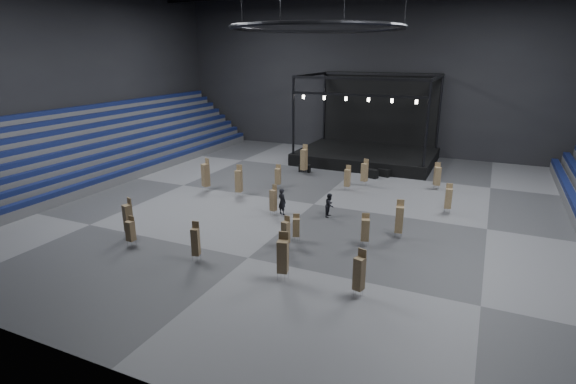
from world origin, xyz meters
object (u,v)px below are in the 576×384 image
at_px(chair_stack_3, 239,181).
at_px(chair_stack_6, 286,232).
at_px(flight_case_right, 384,173).
at_px(chair_stack_14, 365,229).
at_px(flight_case_mid, 371,174).
at_px(chair_stack_5, 278,176).
at_px(chair_stack_16, 196,241).
at_px(chair_stack_13, 130,230).
at_px(chair_stack_8, 296,227).
at_px(crew_member, 330,205).
at_px(chair_stack_10, 206,175).
at_px(chair_stack_17, 437,176).
at_px(chair_stack_0, 128,217).
at_px(man_center, 282,201).
at_px(chair_stack_11, 347,177).
at_px(stage, 368,147).
at_px(chair_stack_1, 365,172).
at_px(chair_stack_4, 273,200).
at_px(flight_case_left, 305,168).
at_px(chair_stack_12, 304,159).
at_px(chair_stack_9, 283,256).
at_px(chair_stack_15, 448,198).
at_px(chair_stack_7, 359,273).
at_px(chair_stack_2, 399,219).

xyz_separation_m(chair_stack_3, chair_stack_6, (7.75, -7.67, -0.30)).
relative_size(flight_case_right, chair_stack_14, 0.52).
relative_size(flight_case_mid, chair_stack_5, 0.58).
bearing_deg(chair_stack_16, chair_stack_13, 163.54).
height_order(chair_stack_3, chair_stack_13, chair_stack_3).
relative_size(chair_stack_8, crew_member, 1.02).
relative_size(chair_stack_13, chair_stack_16, 0.82).
distance_m(chair_stack_5, chair_stack_8, 11.55).
relative_size(chair_stack_10, chair_stack_17, 1.21).
distance_m(flight_case_right, chair_stack_17, 5.66).
bearing_deg(chair_stack_0, flight_case_mid, 83.85).
relative_size(chair_stack_6, chair_stack_8, 1.15).
xyz_separation_m(chair_stack_17, man_center, (-9.53, -11.06, -0.27)).
relative_size(chair_stack_11, man_center, 1.13).
bearing_deg(chair_stack_14, chair_stack_17, 62.70).
xyz_separation_m(stage, chair_stack_13, (-7.33, -28.22, -0.43)).
xyz_separation_m(flight_case_right, chair_stack_5, (-7.57, -7.63, 0.75)).
height_order(chair_stack_1, chair_stack_6, chair_stack_1).
height_order(chair_stack_4, chair_stack_13, chair_stack_4).
bearing_deg(chair_stack_13, chair_stack_6, 24.24).
xyz_separation_m(chair_stack_6, chair_stack_13, (-8.75, -3.61, -0.04)).
bearing_deg(stage, chair_stack_4, -95.32).
xyz_separation_m(flight_case_left, chair_stack_8, (5.99, -15.93, 0.59)).
relative_size(chair_stack_12, man_center, 1.50).
height_order(chair_stack_10, chair_stack_17, chair_stack_10).
height_order(chair_stack_16, chair_stack_17, chair_stack_17).
height_order(chair_stack_8, man_center, man_center).
distance_m(flight_case_left, chair_stack_1, 6.98).
xyz_separation_m(chair_stack_5, chair_stack_6, (5.86, -11.12, -0.04)).
bearing_deg(chair_stack_11, man_center, -106.72).
xyz_separation_m(flight_case_left, chair_stack_5, (-0.01, -6.07, 0.74)).
height_order(man_center, crew_member, man_center).
bearing_deg(chair_stack_1, chair_stack_14, -56.33).
xyz_separation_m(chair_stack_10, chair_stack_16, (7.10, -11.39, -0.28)).
bearing_deg(chair_stack_11, flight_case_right, 73.83).
bearing_deg(chair_stack_6, flight_case_mid, 97.44).
distance_m(chair_stack_8, crew_member, 5.06).
bearing_deg(chair_stack_5, chair_stack_8, -68.59).
relative_size(stage, chair_stack_13, 7.33).
xyz_separation_m(chair_stack_0, man_center, (7.12, 7.91, -0.36)).
distance_m(flight_case_mid, chair_stack_9, 21.46).
bearing_deg(chair_stack_15, stage, 116.86).
relative_size(flight_case_right, chair_stack_5, 0.52).
relative_size(chair_stack_0, chair_stack_15, 1.17).
bearing_deg(chair_stack_7, chair_stack_2, 103.53).
distance_m(stage, chair_stack_10, 19.39).
relative_size(chair_stack_3, chair_stack_13, 1.39).
relative_size(chair_stack_2, chair_stack_5, 1.20).
relative_size(chair_stack_3, chair_stack_16, 1.14).
relative_size(flight_case_mid, chair_stack_15, 0.54).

